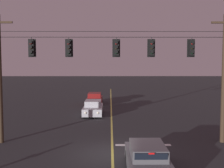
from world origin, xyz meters
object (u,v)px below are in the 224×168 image
object	(u,v)px
traffic_light_right_inner	(152,48)
car_oncoming_lead	(93,108)
car_waiting_near_lane	(147,160)
traffic_light_left_inner	(69,48)
traffic_light_leftmost	(31,48)
car_oncoming_trailing	(95,99)
traffic_light_rightmost	(192,48)
traffic_light_centre	(116,48)

from	to	relation	value
traffic_light_right_inner	car_oncoming_lead	distance (m)	11.62
car_waiting_near_lane	traffic_light_left_inner	bearing A→B (deg)	130.34
traffic_light_leftmost	car_oncoming_trailing	bearing A→B (deg)	79.58
traffic_light_rightmost	car_waiting_near_lane	distance (m)	8.01
traffic_light_leftmost	traffic_light_centre	bearing A→B (deg)	0.00
traffic_light_left_inner	traffic_light_right_inner	xyz separation A→B (m)	(5.11, 0.00, 0.00)
traffic_light_centre	traffic_light_right_inner	world-z (taller)	same
traffic_light_left_inner	car_waiting_near_lane	bearing A→B (deg)	-49.66
traffic_light_leftmost	traffic_light_left_inner	size ratio (longest dim) A/B	1.00
traffic_light_rightmost	car_oncoming_lead	size ratio (longest dim) A/B	0.28
traffic_light_right_inner	traffic_light_leftmost	bearing A→B (deg)	180.00
car_oncoming_lead	car_oncoming_trailing	xyz separation A→B (m)	(-0.23, 6.73, 0.00)
traffic_light_left_inner	traffic_light_right_inner	bearing A→B (deg)	0.00
traffic_light_right_inner	traffic_light_rightmost	size ratio (longest dim) A/B	1.00
traffic_light_right_inner	car_oncoming_trailing	size ratio (longest dim) A/B	0.28
traffic_light_left_inner	car_oncoming_trailing	world-z (taller)	traffic_light_left_inner
car_oncoming_trailing	car_waiting_near_lane	bearing A→B (deg)	-80.46
car_oncoming_trailing	traffic_light_left_inner	bearing A→B (deg)	-92.39
traffic_light_centre	car_oncoming_lead	xyz separation A→B (m)	(-2.03, 9.44, -5.29)
traffic_light_leftmost	traffic_light_left_inner	world-z (taller)	same
traffic_light_leftmost	traffic_light_centre	xyz separation A→B (m)	(5.23, 0.00, 0.00)
traffic_light_right_inner	traffic_light_rightmost	distance (m)	2.48
traffic_light_centre	car_waiting_near_lane	xyz separation A→B (m)	(1.29, -4.98, -5.29)
traffic_light_leftmost	traffic_light_centre	world-z (taller)	same
traffic_light_leftmost	traffic_light_centre	size ratio (longest dim) A/B	1.00
car_oncoming_trailing	traffic_light_rightmost	bearing A→B (deg)	-66.83
traffic_light_left_inner	traffic_light_right_inner	distance (m)	5.11
car_waiting_near_lane	car_oncoming_lead	bearing A→B (deg)	102.97
traffic_light_centre	car_waiting_near_lane	bearing A→B (deg)	-75.44
traffic_light_rightmost	car_oncoming_lead	bearing A→B (deg)	125.31
traffic_light_left_inner	traffic_light_centre	size ratio (longest dim) A/B	1.00
traffic_light_left_inner	traffic_light_rightmost	world-z (taller)	same
traffic_light_left_inner	traffic_light_right_inner	size ratio (longest dim) A/B	1.00
traffic_light_left_inner	traffic_light_rightmost	distance (m)	7.60
traffic_light_centre	traffic_light_leftmost	bearing A→B (deg)	180.00
traffic_light_right_inner	car_oncoming_lead	bearing A→B (deg)	114.01
traffic_light_right_inner	traffic_light_rightmost	bearing A→B (deg)	0.00
car_waiting_near_lane	car_oncoming_trailing	xyz separation A→B (m)	(-3.55, 21.16, -0.00)
traffic_light_right_inner	car_oncoming_lead	size ratio (longest dim) A/B	0.28
traffic_light_leftmost	traffic_light_right_inner	distance (m)	7.41
traffic_light_right_inner	car_oncoming_trailing	world-z (taller)	traffic_light_right_inner
traffic_light_centre	traffic_light_left_inner	bearing A→B (deg)	180.00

